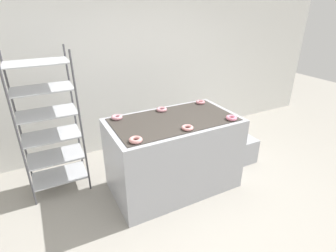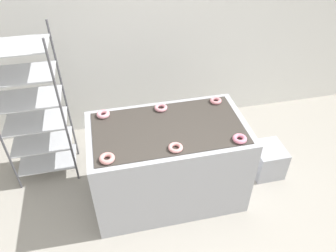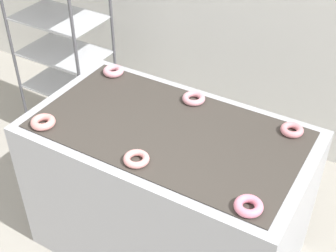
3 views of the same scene
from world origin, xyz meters
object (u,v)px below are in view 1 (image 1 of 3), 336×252
(donut_far_left, at_px, (117,117))
(donut_far_center, at_px, (162,109))
(baking_rack_cart, at_px, (49,125))
(donut_far_right, at_px, (200,102))
(donut_near_center, at_px, (188,128))
(glaze_bin, at_px, (241,149))
(donut_near_right, at_px, (231,118))
(donut_near_left, at_px, (136,140))
(fryer_machine, at_px, (173,154))

(donut_far_left, height_order, donut_far_center, donut_far_left)
(baking_rack_cart, distance_m, donut_far_right, 1.98)
(donut_near_center, xyz_separation_m, donut_far_center, (-0.01, 0.63, 0.00))
(donut_near_center, relative_size, donut_far_center, 0.97)
(glaze_bin, height_order, donut_near_center, donut_near_center)
(baking_rack_cart, height_order, donut_near_right, baking_rack_cart)
(donut_near_left, distance_m, donut_near_right, 1.23)
(glaze_bin, bearing_deg, donut_far_right, 159.54)
(baking_rack_cart, relative_size, donut_near_center, 13.55)
(fryer_machine, bearing_deg, donut_far_right, 27.66)
(donut_near_center, height_order, donut_far_left, donut_far_left)
(donut_near_center, bearing_deg, fryer_machine, 90.26)
(baking_rack_cart, distance_m, donut_near_center, 1.67)
(glaze_bin, bearing_deg, fryer_machine, -176.76)
(donut_far_left, distance_m, donut_far_right, 1.21)
(donut_far_left, relative_size, donut_far_right, 1.07)
(fryer_machine, distance_m, glaze_bin, 1.29)
(baking_rack_cart, distance_m, donut_far_left, 0.82)
(donut_near_center, relative_size, donut_near_right, 0.99)
(donut_far_left, bearing_deg, glaze_bin, -7.93)
(donut_far_center, distance_m, donut_far_right, 0.61)
(glaze_bin, bearing_deg, donut_near_left, -168.11)
(glaze_bin, distance_m, donut_far_left, 2.04)
(donut_near_right, relative_size, donut_far_center, 0.98)
(donut_near_right, distance_m, donut_far_left, 1.39)
(glaze_bin, height_order, donut_near_right, donut_near_right)
(baking_rack_cart, bearing_deg, donut_near_right, -26.85)
(donut_near_right, bearing_deg, donut_near_center, 178.61)
(donut_far_right, bearing_deg, donut_near_right, -88.75)
(donut_near_left, relative_size, donut_far_center, 1.01)
(donut_far_center, bearing_deg, fryer_machine, -88.68)
(fryer_machine, bearing_deg, donut_near_right, -28.27)
(donut_near_right, distance_m, donut_far_center, 0.90)
(donut_near_left, bearing_deg, donut_far_center, 46.26)
(glaze_bin, xyz_separation_m, donut_near_right, (-0.64, -0.40, 0.81))
(donut_far_left, bearing_deg, donut_near_left, -90.90)
(donut_near_left, distance_m, donut_near_center, 0.62)
(baking_rack_cart, xyz_separation_m, donut_far_right, (1.95, -0.35, 0.07))
(donut_far_center, bearing_deg, donut_far_left, 178.62)
(donut_near_left, relative_size, donut_near_center, 1.03)
(fryer_machine, distance_m, donut_far_right, 0.85)
(baking_rack_cart, xyz_separation_m, donut_near_left, (0.73, -0.99, 0.08))
(glaze_bin, bearing_deg, donut_near_right, -147.87)
(donut_far_left, bearing_deg, donut_far_right, -0.74)
(donut_near_left, height_order, donut_far_center, donut_near_left)
(donut_far_left, distance_m, donut_far_center, 0.60)
(glaze_bin, height_order, donut_far_right, donut_far_right)
(glaze_bin, xyz_separation_m, donut_far_left, (-1.86, 0.26, 0.81))
(donut_near_left, bearing_deg, donut_far_right, 27.62)
(glaze_bin, distance_m, donut_far_center, 1.51)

